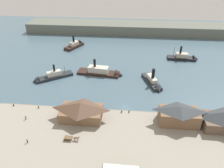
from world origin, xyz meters
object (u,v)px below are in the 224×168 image
at_px(mooring_post_center_east, 13,105).
at_px(mooring_post_west, 122,112).
at_px(horse_cart, 71,138).
at_px(mooring_post_east, 129,112).
at_px(pedestrian_near_west_shed, 27,141).
at_px(ferry_near_quay, 50,77).
at_px(ferry_moored_east, 185,57).
at_px(ferry_departing_north, 104,72).
at_px(ferry_mid_harbor, 153,82).
at_px(mooring_post_center_west, 39,107).
at_px(ferry_shed_customs_shed, 179,114).
at_px(pedestrian_standing_center, 26,118).
at_px(ferry_outer_harbor, 76,45).
at_px(ferry_shed_west_terminal, 81,110).

height_order(mooring_post_center_east, mooring_post_west, same).
distance_m(horse_cart, mooring_post_east, 26.30).
relative_size(pedestrian_near_west_shed, mooring_post_east, 1.83).
distance_m(horse_cart, ferry_near_quay, 49.74).
bearing_deg(ferry_moored_east, mooring_post_center_east, -144.64).
bearing_deg(ferry_departing_north, ferry_moored_east, 27.23).
xyz_separation_m(horse_cart, ferry_mid_harbor, (31.49, 42.86, -0.67)).
bearing_deg(ferry_near_quay, mooring_post_center_east, -103.58).
relative_size(horse_cart, mooring_post_center_west, 6.30).
distance_m(ferry_shed_customs_shed, ferry_mid_harbor, 30.92).
relative_size(pedestrian_standing_center, mooring_post_center_west, 1.92).
height_order(mooring_post_center_west, ferry_near_quay, ferry_near_quay).
bearing_deg(mooring_post_center_west, ferry_outer_harbor, 92.07).
height_order(mooring_post_center_east, ferry_mid_harbor, ferry_mid_harbor).
distance_m(ferry_shed_west_terminal, mooring_post_west, 16.79).
xyz_separation_m(horse_cart, mooring_post_center_east, (-30.11, 17.06, -0.47)).
relative_size(pedestrian_standing_center, mooring_post_east, 1.92).
relative_size(mooring_post_center_east, ferry_moored_east, 0.05).
xyz_separation_m(ferry_moored_east, ferry_mid_harbor, (-22.69, -34.02, 0.02)).
height_order(pedestrian_near_west_shed, ferry_moored_east, ferry_moored_east).
bearing_deg(ferry_moored_east, horse_cart, -125.18).
bearing_deg(ferry_moored_east, ferry_mid_harbor, -123.71).
relative_size(pedestrian_standing_center, ferry_outer_harbor, 0.10).
distance_m(ferry_shed_customs_shed, pedestrian_standing_center, 59.81).
bearing_deg(ferry_outer_harbor, ferry_departing_north, -57.20).
xyz_separation_m(mooring_post_center_east, ferry_near_quay, (6.44, 26.68, -0.44)).
bearing_deg(mooring_post_center_west, pedestrian_standing_center, -105.85).
bearing_deg(mooring_post_west, ferry_outer_harbor, 116.77).
distance_m(mooring_post_center_west, ferry_outer_harbor, 76.24).
bearing_deg(mooring_post_east, ferry_shed_west_terminal, -165.04).
relative_size(mooring_post_center_west, ferry_near_quay, 0.04).
height_order(horse_cart, ferry_departing_north, ferry_departing_north).
relative_size(pedestrian_near_west_shed, ferry_near_quay, 0.08).
bearing_deg(mooring_post_east, mooring_post_center_west, -178.93).
relative_size(ferry_outer_harbor, ferry_near_quay, 0.88).
bearing_deg(mooring_post_west, ferry_departing_north, 108.66).
bearing_deg(pedestrian_near_west_shed, ferry_moored_east, 49.09).
bearing_deg(ferry_moored_east, ferry_outer_harbor, 168.11).
xyz_separation_m(horse_cart, ferry_moored_east, (54.18, 76.88, -0.69)).
distance_m(pedestrian_near_west_shed, mooring_post_center_east, 25.02).
relative_size(ferry_shed_customs_shed, mooring_post_center_east, 16.78).
xyz_separation_m(ferry_departing_north, ferry_near_quay, (-28.77, -7.88, -0.21)).
distance_m(pedestrian_standing_center, mooring_post_east, 41.43).
bearing_deg(pedestrian_near_west_shed, horse_cart, 10.38).
bearing_deg(horse_cart, ferry_shed_customs_shed, 18.57).
bearing_deg(ferry_outer_harbor, mooring_post_east, -61.36).
height_order(mooring_post_center_west, ferry_outer_harbor, ferry_outer_harbor).
bearing_deg(pedestrian_near_west_shed, mooring_post_east, 30.10).
xyz_separation_m(ferry_shed_west_terminal, ferry_shed_customs_shed, (37.80, 0.73, 0.24)).
relative_size(mooring_post_east, mooring_post_west, 1.00).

